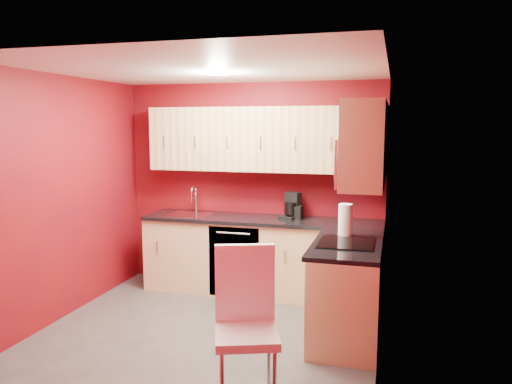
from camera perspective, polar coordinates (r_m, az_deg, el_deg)
The scene contains 21 objects.
floor at distance 5.08m, azimuth -5.28°, elevation -15.47°, with size 3.20×3.20×0.00m, color #4D4B48.
ceiling at distance 4.70m, azimuth -5.67°, elevation 13.83°, with size 3.20×3.20×0.00m, color white.
wall_back at distance 6.14m, azimuth -0.41°, elevation 0.73°, with size 3.20×3.20×0.00m, color maroon.
wall_front at distance 3.40m, azimuth -14.65°, elevation -5.21°, with size 3.20×3.20×0.00m, color maroon.
wall_left at distance 5.51m, azimuth -21.19°, elevation -0.60°, with size 3.00×3.00×0.00m, color maroon.
wall_right at distance 4.42m, azimuth 14.30°, elevation -2.25°, with size 3.00×3.00×0.00m, color maroon.
base_cabinets_back at distance 5.96m, azimuth 0.65°, elevation -7.48°, with size 2.80×0.60×0.87m, color #D8BA7B.
base_cabinets_right at distance 4.88m, azimuth 10.46°, elevation -11.09°, with size 0.60×1.30×0.87m, color #D8BA7B.
countertop_back at distance 5.84m, azimuth 0.62°, elevation -3.21°, with size 2.80×0.63×0.04m, color black.
countertop_right at distance 4.74m, azimuth 10.40°, elevation -5.92°, with size 0.63×1.27×0.04m, color black.
upper_cabinets_back at distance 5.87m, azimuth 0.99°, elevation 6.04°, with size 2.80×0.35×0.75m, color tan.
upper_cabinets_right at distance 4.80m, azimuth 12.59°, elevation 6.23°, with size 0.35×1.55×0.75m.
microwave at distance 4.57m, azimuth 11.95°, elevation 3.33°, with size 0.42×0.76×0.42m.
cooktop at distance 4.70m, azimuth 10.31°, elevation -5.72°, with size 0.50×0.55×0.01m, color black.
sink at distance 6.14m, azimuth -7.48°, elevation -2.22°, with size 0.52×0.42×0.35m.
dishwasher_front at distance 5.76m, azimuth -2.53°, elevation -8.03°, with size 0.60×0.02×0.82m, color black.
downlight at distance 4.97m, azimuth -4.37°, elevation 13.33°, with size 0.20×0.20×0.01m, color white.
coffee_maker at distance 5.82m, azimuth 3.91°, elevation -1.54°, with size 0.18×0.24×0.30m, color black, non-canonical shape.
napkin_holder at distance 5.83m, azimuth 4.63°, elevation -2.30°, with size 0.14×0.14×0.15m, color black, non-canonical shape.
paper_towel at distance 4.95m, azimuth 10.18°, elevation -3.20°, with size 0.18×0.18×0.32m, color white, non-canonical shape.
dining_chair at distance 3.71m, azimuth -1.09°, elevation -15.12°, with size 0.45×0.47×1.11m, color white, non-canonical shape.
Camera 1 is at (1.69, -4.35, 1.99)m, focal length 35.00 mm.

